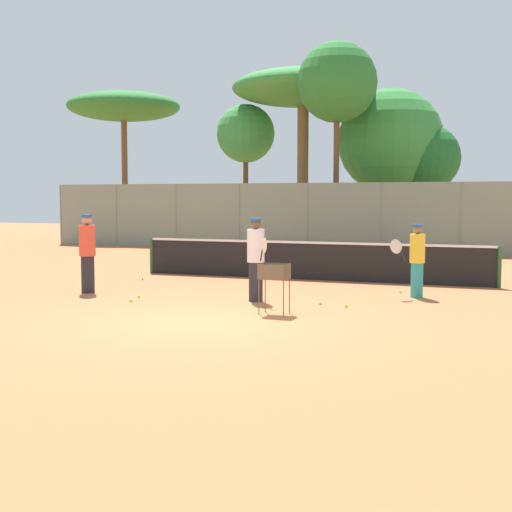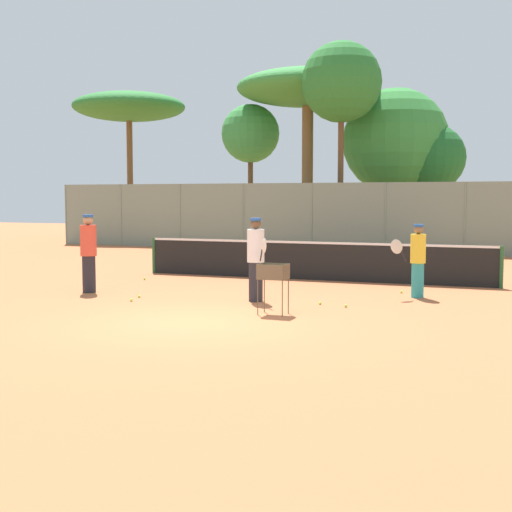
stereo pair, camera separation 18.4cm
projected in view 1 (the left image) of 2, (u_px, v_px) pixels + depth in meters
ground_plane at (196, 323)px, 13.10m from camera, size 80.00×80.00×0.00m
tennis_net at (310, 260)px, 19.81m from camera, size 10.11×0.10×1.07m
back_fence at (381, 218)px, 29.17m from camera, size 31.54×0.08×2.90m
tree_0 at (246, 134)px, 36.10m from camera, size 2.95×2.95×6.99m
tree_1 at (427, 159)px, 33.71m from camera, size 3.15×3.15×5.73m
tree_2 at (391, 142)px, 34.30m from camera, size 5.07×5.07×7.51m
tree_3 at (337, 83)px, 31.33m from camera, size 3.55×3.55×9.12m
tree_4 at (303, 90)px, 34.48m from camera, size 6.90×6.90×8.44m
tree_5 at (124, 108)px, 38.25m from camera, size 6.03×6.03×7.90m
player_white_outfit at (256, 258)px, 15.68m from camera, size 0.69×0.78×1.85m
player_red_cap at (417, 259)px, 16.34m from camera, size 0.79×0.60×1.69m
player_yellow_shirt at (87, 252)px, 17.13m from camera, size 0.51×0.90×1.89m
ball_cart at (274, 276)px, 13.97m from camera, size 0.56×0.41×1.00m
tennis_ball_0 at (131, 300)px, 15.71m from camera, size 0.07×0.07×0.07m
tennis_ball_1 at (346, 306)px, 14.92m from camera, size 0.07×0.07×0.07m
tennis_ball_2 at (320, 303)px, 15.28m from camera, size 0.07×0.07×0.07m
tennis_ball_3 at (400, 292)px, 17.13m from camera, size 0.07×0.07×0.07m
tennis_ball_4 at (413, 291)px, 17.15m from camera, size 0.07×0.07×0.07m
tennis_ball_5 at (143, 279)px, 19.79m from camera, size 0.07×0.07×0.07m
tennis_ball_6 at (139, 296)px, 16.30m from camera, size 0.07×0.07×0.07m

